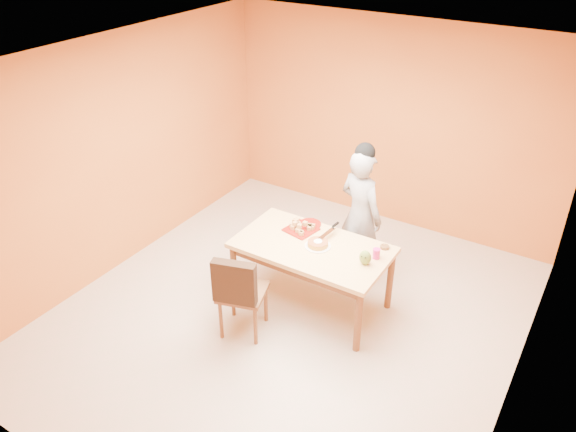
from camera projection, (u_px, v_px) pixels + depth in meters
The scene contains 17 objects.
floor at pixel (288, 316), 6.01m from camera, with size 5.00×5.00×0.00m, color beige.
ceiling at pixel (288, 64), 4.65m from camera, with size 5.00×5.00×0.00m, color silver.
wall_back at pixel (391, 125), 7.17m from camera, with size 4.50×4.50×0.00m, color #C6712D.
wall_left at pixel (119, 155), 6.35m from camera, with size 5.00×5.00×0.00m, color #C6712D.
wall_right at pixel (537, 281), 4.31m from camera, with size 5.00×5.00×0.00m, color #C6712D.
dining_table at pixel (312, 253), 5.86m from camera, with size 1.60×0.90×0.76m.
dining_chair at pixel (241, 291), 5.56m from camera, with size 0.57×0.64×0.98m.
pastry_pile at pixel (301, 225), 6.04m from camera, with size 0.27×0.27×0.09m, color tan, non-canonical shape.
person at pixel (360, 215), 6.29m from camera, with size 0.58×0.38×1.59m, color #9A9B9D.
pastry_platter at pixel (301, 230), 6.07m from camera, with size 0.30×0.30×0.02m, color maroon.
red_dinner_plate at pixel (310, 224), 6.17m from camera, with size 0.25×0.25×0.02m, color maroon.
white_cake_plate at pixel (318, 246), 5.79m from camera, with size 0.27×0.27×0.01m, color white.
sponge_cake at pixel (318, 244), 5.78m from camera, with size 0.21×0.21×0.05m, color gold.
cake_server at pixel (327, 233), 5.89m from camera, with size 0.05×0.27×0.01m, color white.
egg_ornament at pixel (365, 258), 5.49m from camera, with size 0.12×0.10×0.15m, color olive.
magenta_glass at pixel (376, 254), 5.59m from camera, with size 0.07×0.07×0.11m, color #D92084.
checker_tin at pixel (385, 247), 5.76m from camera, with size 0.09×0.09×0.03m, color #3E1E11.
Camera 1 is at (2.45, -3.96, 3.95)m, focal length 35.00 mm.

